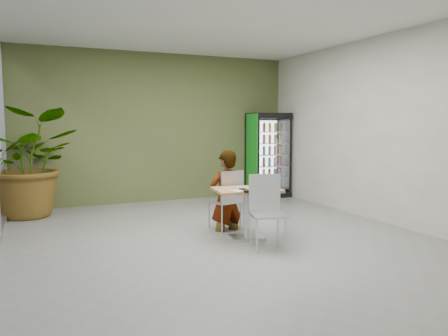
{
  "coord_description": "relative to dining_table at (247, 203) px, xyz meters",
  "views": [
    {
      "loc": [
        -2.51,
        -5.74,
        1.7
      ],
      "look_at": [
        0.25,
        0.51,
        1.0
      ],
      "focal_mm": 35.0,
      "sensor_mm": 36.0,
      "label": 1
    }
  ],
  "objects": [
    {
      "name": "cafeteria_tray",
      "position": [
        0.02,
        -0.23,
        0.23
      ],
      "size": [
        0.46,
        0.37,
        0.02
      ],
      "primitive_type": "cube",
      "rotation": [
        0.0,
        0.0,
        -0.18
      ],
      "color": "black",
      "rests_on": "dining_table"
    },
    {
      "name": "pizza_plate",
      "position": [
        -0.02,
        0.04,
        0.23
      ],
      "size": [
        0.29,
        0.24,
        0.03
      ],
      "color": "silver",
      "rests_on": "dining_table"
    },
    {
      "name": "seated_woman",
      "position": [
        -0.06,
        0.62,
        -0.05
      ],
      "size": [
        0.65,
        0.48,
        1.58
      ],
      "primitive_type": "imported",
      "rotation": [
        0.0,
        0.0,
        3.34
      ],
      "color": "black",
      "rests_on": "ground"
    },
    {
      "name": "napkin_stack",
      "position": [
        -0.26,
        -0.24,
        0.22
      ],
      "size": [
        0.19,
        0.19,
        0.02
      ],
      "primitive_type": "cube",
      "rotation": [
        0.0,
        0.0,
        0.32
      ],
      "color": "silver",
      "rests_on": "dining_table"
    },
    {
      "name": "ground",
      "position": [
        -0.35,
        0.09,
        -0.54
      ],
      "size": [
        7.0,
        7.0,
        0.0
      ],
      "primitive_type": "plane",
      "color": "gray",
      "rests_on": "ground"
    },
    {
      "name": "soda_cup",
      "position": [
        0.24,
        0.08,
        0.3
      ],
      "size": [
        0.1,
        0.1,
        0.18
      ],
      "color": "silver",
      "rests_on": "dining_table"
    },
    {
      "name": "room_envelope",
      "position": [
        -0.35,
        0.09,
        1.06
      ],
      "size": [
        6.0,
        7.0,
        3.2
      ],
      "primitive_type": null,
      "color": "silver",
      "rests_on": "ground"
    },
    {
      "name": "chair_near",
      "position": [
        0.04,
        -0.51,
        0.05
      ],
      "size": [
        0.55,
        0.55,
        1.0
      ],
      "rotation": [
        0.0,
        0.0,
        -0.27
      ],
      "color": "silver",
      "rests_on": "ground"
    },
    {
      "name": "potted_plant",
      "position": [
        -2.89,
        3.0,
        0.45
      ],
      "size": [
        2.09,
        1.91,
        1.98
      ],
      "primitive_type": "imported",
      "rotation": [
        0.0,
        0.0,
        -0.24
      ],
      "color": "#28652A",
      "rests_on": "ground"
    },
    {
      "name": "dining_table",
      "position": [
        0.0,
        0.0,
        0.0
      ],
      "size": [
        1.02,
        0.78,
        0.75
      ],
      "rotation": [
        0.0,
        0.0,
        -0.14
      ],
      "color": "tan",
      "rests_on": "ground"
    },
    {
      "name": "beverage_fridge",
      "position": [
        2.17,
        3.2,
        0.43
      ],
      "size": [
        0.94,
        0.75,
        1.94
      ],
      "rotation": [
        0.0,
        0.0,
        -0.09
      ],
      "color": "black",
      "rests_on": "ground"
    },
    {
      "name": "chair_far",
      "position": [
        -0.04,
        0.57,
        0.03
      ],
      "size": [
        0.5,
        0.51,
        0.96
      ],
      "rotation": [
        0.0,
        0.0,
        3.34
      ],
      "color": "silver",
      "rests_on": "ground"
    }
  ]
}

